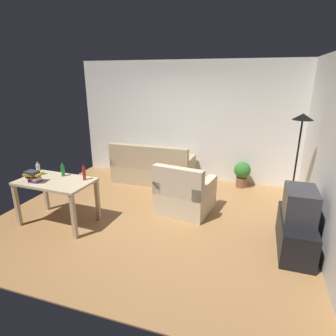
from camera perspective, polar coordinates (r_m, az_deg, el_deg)
ground_plane at (r=5.04m, az=-2.88°, el=-9.84°), size 5.20×4.40×0.02m
wall_rear at (r=6.62m, az=3.77°, el=9.46°), size 5.20×0.10×2.70m
wall_right at (r=4.38m, az=30.54°, el=2.32°), size 0.10×4.40×2.70m
couch at (r=6.49m, az=-3.15°, el=-0.22°), size 1.81×0.84×0.92m
tv_stand at (r=4.45m, az=24.47°, el=-12.07°), size 0.44×1.10×0.48m
tv at (r=4.25m, az=25.33°, el=-6.67°), size 0.41×0.60×0.44m
torchiere_lamp at (r=4.93m, az=25.23°, el=5.43°), size 0.32×0.32×1.81m
desk at (r=4.91m, az=-21.85°, el=-3.53°), size 1.23×0.76×0.76m
potted_plant at (r=6.38m, az=14.84°, el=-0.92°), size 0.36×0.36×0.57m
armchair at (r=5.07m, az=3.33°, el=-5.49°), size 1.03×0.98×0.92m
bottle_clear at (r=5.21m, az=-24.89°, el=-0.28°), size 0.06×0.06×0.22m
bottle_green at (r=5.00m, az=-20.61°, el=-0.46°), size 0.06×0.06×0.23m
bottle_red at (r=4.69m, az=-16.72°, el=-1.06°), size 0.05×0.05×0.26m
book_stack at (r=4.89m, az=-25.69°, el=-1.47°), size 0.29×0.22×0.19m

